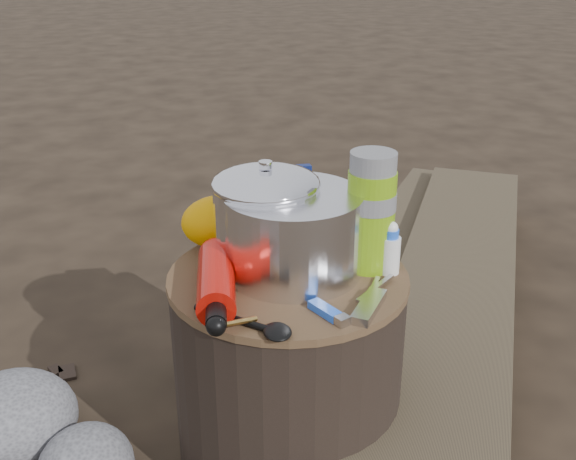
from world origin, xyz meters
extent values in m
plane|color=black|center=(0.00, 0.00, 0.00)|extent=(60.00, 60.00, 0.00)
cylinder|color=black|center=(0.00, 0.00, 0.20)|extent=(0.43, 0.43, 0.39)
cube|color=#413627|center=(0.51, 0.36, 0.07)|extent=(1.09, 1.66, 0.15)
cube|color=#413627|center=(0.49, 0.68, 0.06)|extent=(0.95, 1.24, 0.11)
cylinder|color=silver|center=(0.01, 0.01, 0.47)|extent=(0.24, 0.24, 0.15)
cylinder|color=white|center=(-0.03, 0.05, 0.49)|extent=(0.19, 0.19, 0.19)
cylinder|color=#71A511|center=(0.15, 0.00, 0.50)|extent=(0.09, 0.09, 0.21)
cylinder|color=black|center=(0.11, 0.14, 0.45)|extent=(0.07, 0.07, 0.11)
ellipsoid|color=#E89600|center=(-0.10, 0.15, 0.44)|extent=(0.15, 0.12, 0.10)
cube|color=#0C1854|center=(0.02, 0.17, 0.47)|extent=(0.12, 0.03, 0.15)
cube|color=blue|center=(0.03, -0.15, 0.40)|extent=(0.05, 0.08, 0.02)
cube|color=#B1B1B6|center=(0.10, -0.15, 0.40)|extent=(0.09, 0.11, 0.01)
cylinder|color=white|center=(0.18, -0.03, 0.44)|extent=(0.04, 0.04, 0.09)
camera|label=1|loc=(-0.22, -1.08, 0.97)|focal=43.45mm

